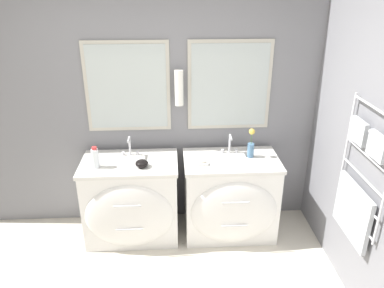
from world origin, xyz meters
TOP-DOWN VIEW (x-y plane):
  - wall_back at (0.01, 1.69)m, footprint 4.90×0.17m
  - wall_right at (1.68, 0.74)m, footprint 0.13×3.49m
  - vanity_left at (-0.24, 1.30)m, footprint 0.93×0.64m
  - vanity_right at (0.76, 1.30)m, footprint 0.93×0.64m
  - faucet_left at (-0.24, 1.48)m, footprint 0.17×0.12m
  - faucet_right at (0.76, 1.48)m, footprint 0.17×0.12m
  - toiletry_bottle at (-0.53, 1.24)m, footprint 0.07×0.07m
  - amenity_bowl at (-0.10, 1.22)m, footprint 0.12×0.12m
  - flower_vase at (0.95, 1.38)m, footprint 0.07×0.07m
  - soap_dish at (0.47, 1.24)m, footprint 0.09×0.07m

SIDE VIEW (x-z plane):
  - vanity_left at x=-0.24m, z-range 0.01..0.85m
  - vanity_right at x=0.76m, z-range 0.01..0.85m
  - soap_dish at x=0.47m, z-range 0.84..0.88m
  - amenity_bowl at x=-0.10m, z-range 0.84..0.92m
  - faucet_left at x=-0.24m, z-range 0.84..1.04m
  - faucet_right at x=0.76m, z-range 0.84..1.04m
  - toiletry_bottle at x=-0.53m, z-range 0.84..1.04m
  - flower_vase at x=0.95m, z-range 0.82..1.11m
  - wall_right at x=1.68m, z-range -0.01..2.59m
  - wall_back at x=0.01m, z-range 0.01..2.61m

